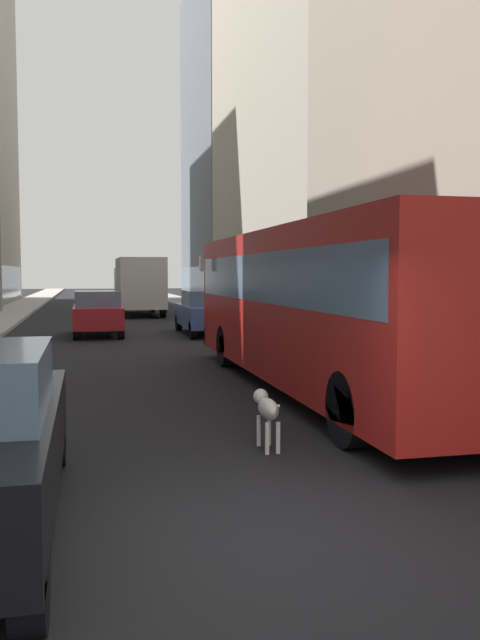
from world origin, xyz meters
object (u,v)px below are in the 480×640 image
Objects in this scene: car_red_coupe at (98,313)px; dalmatian_dog at (267,409)px; transit_bus at (322,298)px; car_blue_hatchback at (209,312)px; box_truck at (139,284)px.

car_red_coupe is 16.41m from dalmatian_dog.
transit_bus is at bearing -72.07° from car_red_coupe.
car_blue_hatchback and car_red_coupe have the same top height.
car_blue_hatchback is 12.42m from box_truck.
car_red_coupe is (-4.00, 0.32, -0.01)m from car_blue_hatchback.
transit_bus is 11.98× the size of dalmatian_dog.
box_truck is (-1.60, 12.29, 0.84)m from car_blue_hatchback.
box_truck is at bearing 88.84° from dalmatian_dog.
dalmatian_dog is at bearing -83.60° from car_red_coupe.
transit_bus is 12.08m from car_blue_hatchback.
dalmatian_dog is (-0.57, -28.27, -1.15)m from box_truck.
car_red_coupe is at bearing -101.34° from box_truck.
dalmatian_dog is (-2.17, -15.98, -0.31)m from car_blue_hatchback.
car_red_coupe is at bearing 175.39° from car_blue_hatchback.
car_blue_hatchback is 1.11× the size of car_red_coupe.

